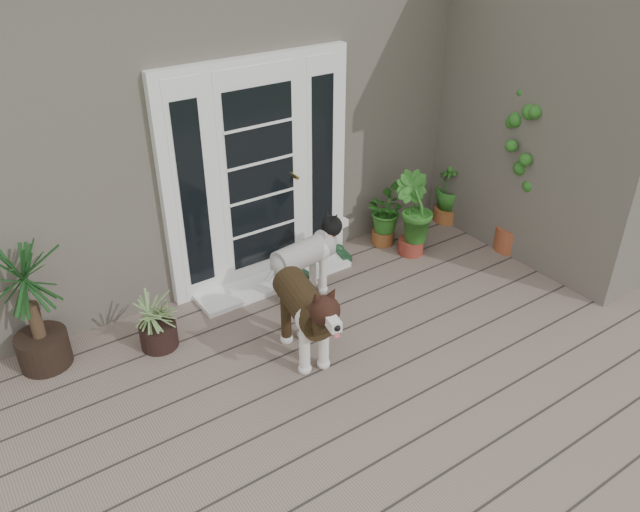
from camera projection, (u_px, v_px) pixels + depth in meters
deck at (428, 395)px, 4.91m from camera, size 6.20×4.60×0.12m
house_main at (184, 83)px, 7.17m from camera, size 7.40×4.00×3.10m
house_wing at (578, 109)px, 6.34m from camera, size 1.60×2.40×3.10m
door_unit at (259, 174)px, 5.80m from camera, size 1.90×0.14×2.15m
door_step at (274, 280)px, 6.19m from camera, size 1.60×0.40×0.05m
brindle_dog at (304, 317)px, 5.05m from camera, size 0.56×0.98×0.77m
white_dog at (304, 265)px, 5.83m from camera, size 0.84×0.45×0.67m
spider_plant at (156, 319)px, 5.21m from camera, size 0.66×0.66×0.56m
yucca at (32, 307)px, 4.86m from camera, size 1.03×1.03×1.13m
herb_a at (384, 219)px, 6.72m from camera, size 0.62×0.62×0.58m
herb_b at (413, 225)px, 6.53m from camera, size 0.60×0.60×0.67m
herb_c at (449, 197)px, 7.19m from camera, size 0.52×0.52×0.58m
sapling at (524, 167)px, 6.28m from camera, size 0.69×0.69×1.90m
clog_left at (300, 273)px, 6.25m from camera, size 0.19×0.35×0.10m
clog_right at (342, 254)px, 6.58m from camera, size 0.19×0.32×0.09m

